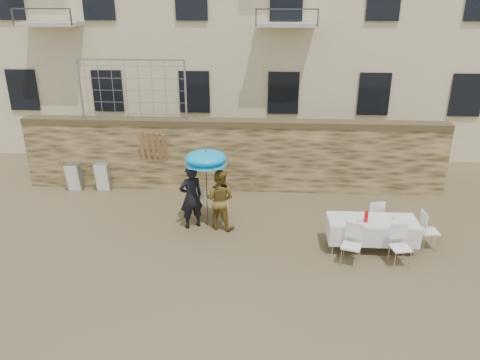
# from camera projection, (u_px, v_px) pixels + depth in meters

# --- Properties ---
(ground) EXTENTS (80.00, 80.00, 0.00)m
(ground) POSITION_uv_depth(u_px,v_px,m) (216.00, 275.00, 10.35)
(ground) COLOR brown
(ground) RESTS_ON ground
(stone_wall) EXTENTS (13.00, 0.50, 2.20)m
(stone_wall) POSITION_uv_depth(u_px,v_px,m) (233.00, 156.00, 14.58)
(stone_wall) COLOR olive
(stone_wall) RESTS_ON ground
(chain_link_fence) EXTENTS (3.20, 0.06, 1.80)m
(chain_link_fence) POSITION_uv_depth(u_px,v_px,m) (133.00, 90.00, 14.01)
(chain_link_fence) COLOR gray
(chain_link_fence) RESTS_ON stone_wall
(man_suit) EXTENTS (0.75, 0.68, 1.73)m
(man_suit) POSITION_uv_depth(u_px,v_px,m) (191.00, 197.00, 12.18)
(man_suit) COLOR black
(man_suit) RESTS_ON ground
(woman_dress) EXTENTS (0.94, 0.82, 1.63)m
(woman_dress) POSITION_uv_depth(u_px,v_px,m) (220.00, 199.00, 12.16)
(woman_dress) COLOR olive
(woman_dress) RESTS_ON ground
(umbrella) EXTENTS (1.11, 1.11, 1.97)m
(umbrella) POSITION_uv_depth(u_px,v_px,m) (206.00, 160.00, 11.89)
(umbrella) COLOR #3F3F44
(umbrella) RESTS_ON ground
(couple_chair_left) EXTENTS (0.66, 0.66, 0.96)m
(couple_chair_left) POSITION_uv_depth(u_px,v_px,m) (195.00, 202.00, 12.83)
(couple_chair_left) COLOR white
(couple_chair_left) RESTS_ON ground
(couple_chair_right) EXTENTS (0.53, 0.53, 0.96)m
(couple_chair_right) POSITION_uv_depth(u_px,v_px,m) (220.00, 202.00, 12.80)
(couple_chair_right) COLOR white
(couple_chair_right) RESTS_ON ground
(banquet_table) EXTENTS (2.10, 0.85, 0.78)m
(banquet_table) POSITION_uv_depth(u_px,v_px,m) (373.00, 221.00, 11.17)
(banquet_table) COLOR silver
(banquet_table) RESTS_ON ground
(soda_bottle) EXTENTS (0.09, 0.09, 0.26)m
(soda_bottle) POSITION_uv_depth(u_px,v_px,m) (366.00, 217.00, 10.98)
(soda_bottle) COLOR red
(soda_bottle) RESTS_ON banquet_table
(table_chair_front_left) EXTENTS (0.61, 0.61, 0.96)m
(table_chair_front_left) POSITION_uv_depth(u_px,v_px,m) (351.00, 245.00, 10.60)
(table_chair_front_left) COLOR white
(table_chair_front_left) RESTS_ON ground
(table_chair_front_right) EXTENTS (0.56, 0.56, 0.96)m
(table_chair_front_right) POSITION_uv_depth(u_px,v_px,m) (401.00, 247.00, 10.54)
(table_chair_front_right) COLOR white
(table_chair_front_right) RESTS_ON ground
(table_chair_back) EXTENTS (0.57, 0.57, 0.96)m
(table_chair_back) POSITION_uv_depth(u_px,v_px,m) (373.00, 216.00, 12.00)
(table_chair_back) COLOR white
(table_chair_back) RESTS_ON ground
(table_chair_side) EXTENTS (0.51, 0.51, 0.96)m
(table_chair_side) POSITION_uv_depth(u_px,v_px,m) (430.00, 230.00, 11.28)
(table_chair_side) COLOR white
(table_chair_side) RESTS_ON ground
(chair_stack_left) EXTENTS (0.46, 0.47, 0.92)m
(chair_stack_left) POSITION_uv_depth(u_px,v_px,m) (76.00, 175.00, 14.80)
(chair_stack_left) COLOR white
(chair_stack_left) RESTS_ON ground
(chair_stack_right) EXTENTS (0.46, 0.40, 0.92)m
(chair_stack_right) POSITION_uv_depth(u_px,v_px,m) (104.00, 175.00, 14.75)
(chair_stack_right) COLOR white
(chair_stack_right) RESTS_ON ground
(wood_planks) EXTENTS (0.70, 0.20, 2.00)m
(wood_planks) POSITION_uv_depth(u_px,v_px,m) (154.00, 160.00, 14.53)
(wood_planks) COLOR #A37749
(wood_planks) RESTS_ON ground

